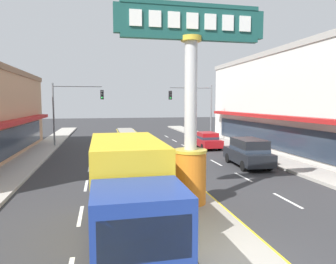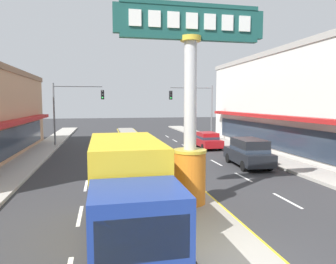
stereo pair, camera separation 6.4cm
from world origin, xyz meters
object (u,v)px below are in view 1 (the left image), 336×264
object	(u,v)px
district_sign	(191,115)
box_truck_near_right_lane	(129,189)
sedan_far_right_lane	(207,140)
suv_mid_left_lane	(248,152)
traffic_light_right_side	(196,103)
storefront_right	(311,102)
traffic_light_left_side	(72,103)

from	to	relation	value
district_sign	box_truck_near_right_lane	bearing A→B (deg)	-134.00
sedan_far_right_lane	suv_mid_left_lane	world-z (taller)	suv_mid_left_lane
district_sign	traffic_light_right_side	world-z (taller)	district_sign
box_truck_near_right_lane	sedan_far_right_lane	bearing A→B (deg)	64.16
district_sign	box_truck_near_right_lane	xyz separation A→B (m)	(-2.79, -2.89, -2.11)
district_sign	box_truck_near_right_lane	distance (m)	4.54
storefront_right	sedan_far_right_lane	bearing A→B (deg)	155.32
district_sign	suv_mid_left_lane	distance (m)	9.64
district_sign	traffic_light_left_side	xyz separation A→B (m)	(-6.37, 19.33, 0.44)
traffic_light_left_side	sedan_far_right_lane	size ratio (longest dim) A/B	1.44
traffic_light_right_side	sedan_far_right_lane	bearing A→B (deg)	-93.63
traffic_light_left_side	traffic_light_right_side	xyz separation A→B (m)	(12.74, 0.60, 0.00)
district_sign	storefront_right	xyz separation A→B (m)	(14.24, 11.69, 0.56)
storefront_right	sedan_far_right_lane	xyz separation A→B (m)	(-8.16, 3.75, -3.59)
traffic_light_right_side	suv_mid_left_lane	distance (m)	13.41
suv_mid_left_lane	storefront_right	bearing A→B (deg)	30.28
traffic_light_right_side	box_truck_near_right_lane	bearing A→B (deg)	-111.87
storefront_right	traffic_light_right_side	bearing A→B (deg)	133.68
storefront_right	box_truck_near_right_lane	xyz separation A→B (m)	(-17.03, -14.58, -2.68)
storefront_right	suv_mid_left_lane	xyz separation A→B (m)	(-8.16, -4.76, -3.39)
district_sign	traffic_light_right_side	distance (m)	20.93
traffic_light_left_side	sedan_far_right_lane	distance (m)	13.50
district_sign	sedan_far_right_lane	distance (m)	16.86
sedan_far_right_lane	storefront_right	bearing A→B (deg)	-24.68
storefront_right	box_truck_near_right_lane	bearing A→B (deg)	-139.44
storefront_right	traffic_light_left_side	distance (m)	21.98
district_sign	sedan_far_right_lane	bearing A→B (deg)	68.49
district_sign	box_truck_near_right_lane	world-z (taller)	district_sign
box_truck_near_right_lane	traffic_light_right_side	bearing A→B (deg)	68.13
district_sign	storefront_right	bearing A→B (deg)	39.38
box_truck_near_right_lane	suv_mid_left_lane	bearing A→B (deg)	47.89
storefront_right	box_truck_near_right_lane	size ratio (longest dim) A/B	3.76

